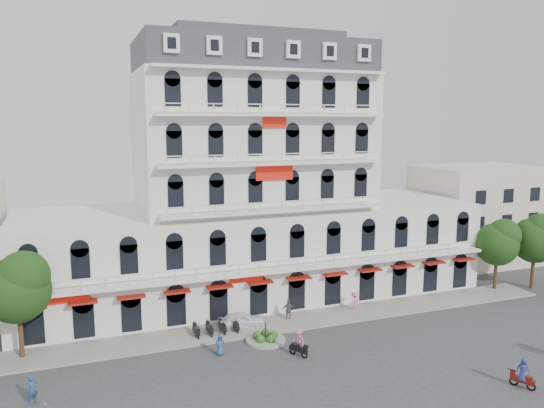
{
  "coord_description": "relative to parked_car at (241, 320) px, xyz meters",
  "views": [
    {
      "loc": [
        -16.68,
        -31.84,
        17.53
      ],
      "look_at": [
        -0.95,
        10.0,
        10.49
      ],
      "focal_mm": 35.0,
      "sensor_mm": 36.0,
      "label": 1
    }
  ],
  "objects": [
    {
      "name": "ground",
      "position": [
        3.94,
        -9.5,
        -0.68
      ],
      "size": [
        120.0,
        120.0,
        0.0
      ],
      "primitive_type": "plane",
      "color": "#38383A",
      "rests_on": "ground"
    },
    {
      "name": "sidewalk",
      "position": [
        3.94,
        -0.5,
        -0.6
      ],
      "size": [
        53.0,
        4.0,
        0.16
      ],
      "primitive_type": "cube",
      "color": "gray",
      "rests_on": "ground"
    },
    {
      "name": "main_building",
      "position": [
        3.94,
        8.5,
        9.28
      ],
      "size": [
        45.0,
        15.0,
        25.8
      ],
      "color": "silver",
      "rests_on": "ground"
    },
    {
      "name": "flank_building_east",
      "position": [
        33.94,
        10.5,
        5.32
      ],
      "size": [
        14.0,
        10.0,
        12.0
      ],
      "primitive_type": "cube",
      "color": "beige",
      "rests_on": "ground"
    },
    {
      "name": "traffic_island",
      "position": [
        0.94,
        -3.5,
        -0.42
      ],
      "size": [
        3.2,
        3.2,
        1.6
      ],
      "color": "gray",
      "rests_on": "ground"
    },
    {
      "name": "parked_scooter_row",
      "position": [
        -2.41,
        -0.7,
        -0.68
      ],
      "size": [
        4.4,
        1.8,
        1.1
      ],
      "primitive_type": null,
      "color": "black",
      "rests_on": "ground"
    },
    {
      "name": "tree_west_inner",
      "position": [
        -17.01,
        -0.02,
        5.01
      ],
      "size": [
        4.76,
        4.76,
        8.25
      ],
      "color": "#382314",
      "rests_on": "ground"
    },
    {
      "name": "tree_east_inner",
      "position": [
        27.99,
        0.48,
        4.54
      ],
      "size": [
        4.4,
        4.37,
        7.57
      ],
      "color": "#382314",
      "rests_on": "ground"
    },
    {
      "name": "tree_east_outer",
      "position": [
        31.99,
        -0.52,
        4.87
      ],
      "size": [
        4.65,
        4.65,
        8.05
      ],
      "color": "#382314",
      "rests_on": "ground"
    },
    {
      "name": "parked_car",
      "position": [
        0.0,
        0.0,
        0.0
      ],
      "size": [
        4.07,
        1.85,
        1.35
      ],
      "primitive_type": "imported",
      "rotation": [
        0.0,
        0.0,
        1.51
      ],
      "color": "white",
      "rests_on": "ground"
    },
    {
      "name": "rider_east",
      "position": [
        14.34,
        -16.49,
        0.38
      ],
      "size": [
        1.01,
        1.56,
        2.14
      ],
      "rotation": [
        0.0,
        0.0,
        2.06
      ],
      "color": "maroon",
      "rests_on": "ground"
    },
    {
      "name": "rider_center",
      "position": [
        2.35,
        -6.85,
        0.45
      ],
      "size": [
        1.09,
        1.52,
        2.15
      ],
      "rotation": [
        0.0,
        0.0,
        5.25
      ],
      "color": "black",
      "rests_on": "ground"
    },
    {
      "name": "pedestrian_left",
      "position": [
        -3.12,
        -4.62,
        0.14
      ],
      "size": [
        0.9,
        0.69,
        1.64
      ],
      "primitive_type": "imported",
      "rotation": [
        0.0,
        0.0,
        -0.23
      ],
      "color": "#2A4E7E",
      "rests_on": "ground"
    },
    {
      "name": "pedestrian_mid",
      "position": [
        4.38,
        0.0,
        0.29
      ],
      "size": [
        1.23,
        0.84,
        1.94
      ],
      "primitive_type": "imported",
      "rotation": [
        0.0,
        0.0,
        2.79
      ],
      "color": "#535158",
      "rests_on": "ground"
    },
    {
      "name": "pedestrian_right",
      "position": [
        10.97,
        0.0,
        0.25
      ],
      "size": [
        1.38,
        1.11,
        1.86
      ],
      "primitive_type": "imported",
      "rotation": [
        0.0,
        0.0,
        3.55
      ],
      "color": "pink",
      "rests_on": "ground"
    },
    {
      "name": "pedestrian_far",
      "position": [
        -15.9,
        -7.2,
        0.25
      ],
      "size": [
        0.81,
        0.75,
        1.85
      ],
      "primitive_type": "imported",
      "rotation": [
        0.0,
        0.0,
        0.61
      ],
      "color": "navy",
      "rests_on": "ground"
    }
  ]
}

